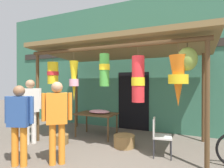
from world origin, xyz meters
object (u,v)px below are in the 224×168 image
at_px(flower_heap_on_table, 100,112).
at_px(wicker_basket_by_table, 62,139).
at_px(customer_foreground, 57,116).
at_px(display_table, 96,116).
at_px(shopper_by_bananas, 19,119).
at_px(wicker_basket_spare, 124,141).
at_px(folding_chair, 159,134).
at_px(vendor_in_orange, 30,106).

distance_m(flower_heap_on_table, wicker_basket_by_table, 1.33).
distance_m(flower_heap_on_table, customer_foreground, 2.03).
relative_size(display_table, shopper_by_bananas, 0.75).
bearing_deg(wicker_basket_spare, customer_foreground, -120.45).
bearing_deg(folding_chair, vendor_in_orange, -169.79).
bearing_deg(customer_foreground, shopper_by_bananas, -149.32).
relative_size(display_table, folding_chair, 1.42).
bearing_deg(wicker_basket_spare, display_table, 155.19).
relative_size(folding_chair, shopper_by_bananas, 0.53).
distance_m(vendor_in_orange, customer_foreground, 1.64).
relative_size(flower_heap_on_table, vendor_in_orange, 0.38).
distance_m(display_table, wicker_basket_spare, 1.30).
bearing_deg(customer_foreground, wicker_basket_spare, 59.55).
distance_m(wicker_basket_by_table, wicker_basket_spare, 1.68).
xyz_separation_m(wicker_basket_spare, vendor_in_orange, (-2.37, -0.82, 0.87)).
bearing_deg(vendor_in_orange, wicker_basket_by_table, 25.16).
distance_m(display_table, vendor_in_orange, 1.88).
bearing_deg(shopper_by_bananas, wicker_basket_spare, 51.12).
bearing_deg(wicker_basket_by_table, wicker_basket_spare, 15.95).
relative_size(display_table, vendor_in_orange, 0.69).
distance_m(wicker_basket_by_table, customer_foreground, 1.53).
height_order(folding_chair, vendor_in_orange, vendor_in_orange).
bearing_deg(flower_heap_on_table, folding_chair, -21.63).
relative_size(wicker_basket_by_table, vendor_in_orange, 0.21).
distance_m(folding_chair, customer_foreground, 2.23).
relative_size(wicker_basket_spare, shopper_by_bananas, 0.34).
relative_size(wicker_basket_by_table, shopper_by_bananas, 0.23).
bearing_deg(folding_chair, flower_heap_on_table, 158.37).
bearing_deg(wicker_basket_by_table, flower_heap_on_table, 58.07).
bearing_deg(flower_heap_on_table, vendor_in_orange, -135.50).
distance_m(display_table, shopper_by_bananas, 2.41).
relative_size(display_table, wicker_basket_spare, 2.23).
xyz_separation_m(display_table, flower_heap_on_table, (0.10, 0.02, 0.13)).
bearing_deg(wicker_basket_spare, vendor_in_orange, -161.01).
xyz_separation_m(wicker_basket_by_table, wicker_basket_spare, (1.62, 0.46, 0.03)).
bearing_deg(shopper_by_bananas, flower_heap_on_table, 78.25).
relative_size(display_table, flower_heap_on_table, 1.81).
bearing_deg(folding_chair, wicker_basket_spare, 166.07).
relative_size(flower_heap_on_table, folding_chair, 0.78).
distance_m(display_table, customer_foreground, 2.04).
bearing_deg(display_table, wicker_basket_by_table, -118.38).
distance_m(flower_heap_on_table, folding_chair, 2.07).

